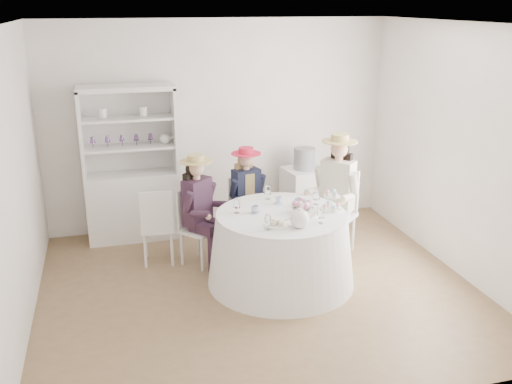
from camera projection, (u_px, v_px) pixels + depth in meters
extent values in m
plane|color=brown|center=(258.00, 289.00, 6.04)|extent=(4.50, 4.50, 0.00)
plane|color=white|center=(259.00, 24.00, 5.18)|extent=(4.50, 4.50, 0.00)
plane|color=silver|center=(219.00, 125.00, 7.44)|extent=(4.50, 0.00, 4.50)
plane|color=silver|center=(337.00, 247.00, 3.77)|extent=(4.50, 0.00, 4.50)
plane|color=silver|center=(14.00, 184.00, 5.06)|extent=(0.00, 4.50, 4.50)
plane|color=silver|center=(459.00, 152.00, 6.15)|extent=(0.00, 4.50, 4.50)
cone|color=white|center=(281.00, 249.00, 6.08)|extent=(1.57, 1.57, 0.77)
cylinder|color=white|center=(281.00, 214.00, 5.95)|extent=(1.37, 1.37, 0.02)
cube|color=silver|center=(134.00, 206.00, 7.22)|extent=(1.18, 0.54, 0.86)
cube|color=silver|center=(128.00, 128.00, 7.09)|extent=(1.15, 0.15, 1.05)
cube|color=silver|center=(125.00, 88.00, 6.75)|extent=(1.18, 0.54, 0.06)
cube|color=silver|center=(81.00, 134.00, 6.78)|extent=(0.08, 0.43, 1.05)
cube|color=silver|center=(174.00, 129.00, 7.05)|extent=(0.08, 0.43, 1.05)
cube|color=silver|center=(130.00, 147.00, 6.98)|extent=(1.10, 0.48, 0.03)
cube|color=silver|center=(128.00, 118.00, 6.86)|extent=(1.10, 0.48, 0.03)
sphere|color=white|center=(165.00, 139.00, 7.06)|extent=(0.13, 0.13, 0.13)
cube|color=silver|center=(303.00, 196.00, 7.70)|extent=(0.57, 0.57, 0.77)
cylinder|color=black|center=(304.00, 159.00, 7.53)|extent=(0.35, 0.35, 0.28)
cube|color=silver|center=(199.00, 230.00, 6.49)|extent=(0.52, 0.52, 0.04)
cylinder|color=silver|center=(202.00, 255.00, 6.37)|extent=(0.03, 0.03, 0.41)
cylinder|color=silver|center=(218.00, 246.00, 6.60)|extent=(0.03, 0.03, 0.41)
cylinder|color=silver|center=(182.00, 249.00, 6.52)|extent=(0.03, 0.03, 0.41)
cylinder|color=silver|center=(198.00, 240.00, 6.76)|extent=(0.03, 0.03, 0.41)
cube|color=silver|center=(188.00, 207.00, 6.50)|extent=(0.28, 0.25, 0.46)
cube|color=black|center=(197.00, 202.00, 6.40)|extent=(0.37, 0.36, 0.53)
cube|color=black|center=(202.00, 228.00, 6.35)|extent=(0.30, 0.31, 0.11)
cylinder|color=black|center=(212.00, 254.00, 6.37)|extent=(0.09, 0.09, 0.42)
cylinder|color=black|center=(188.00, 201.00, 6.21)|extent=(0.17, 0.18, 0.25)
cube|color=black|center=(211.00, 224.00, 6.48)|extent=(0.30, 0.31, 0.11)
cylinder|color=black|center=(221.00, 249.00, 6.50)|extent=(0.09, 0.09, 0.42)
cylinder|color=black|center=(210.00, 192.00, 6.51)|extent=(0.17, 0.18, 0.25)
cylinder|color=#D8A889|center=(196.00, 177.00, 6.30)|extent=(0.08, 0.08, 0.07)
sphere|color=#D8A889|center=(196.00, 168.00, 6.27)|extent=(0.18, 0.18, 0.18)
sphere|color=black|center=(193.00, 169.00, 6.30)|extent=(0.18, 0.18, 0.18)
cube|color=black|center=(192.00, 187.00, 6.38)|extent=(0.22, 0.20, 0.35)
cylinder|color=tan|center=(196.00, 161.00, 6.25)|extent=(0.37, 0.37, 0.01)
cylinder|color=tan|center=(196.00, 158.00, 6.23)|extent=(0.18, 0.18, 0.07)
cube|color=silver|center=(247.00, 216.00, 6.97)|extent=(0.43, 0.43, 0.04)
cylinder|color=silver|center=(243.00, 237.00, 6.85)|extent=(0.03, 0.03, 0.39)
cylinder|color=silver|center=(263.00, 233.00, 6.98)|extent=(0.03, 0.03, 0.39)
cylinder|color=silver|center=(232.00, 230.00, 7.08)|extent=(0.03, 0.03, 0.39)
cylinder|color=silver|center=(252.00, 225.00, 7.22)|extent=(0.03, 0.03, 0.39)
cube|color=silver|center=(241.00, 194.00, 7.02)|extent=(0.33, 0.11, 0.44)
cube|color=#181C30|center=(246.00, 190.00, 6.88)|extent=(0.35, 0.25, 0.52)
cube|color=tan|center=(246.00, 190.00, 6.88)|extent=(0.17, 0.22, 0.44)
cube|color=#181C30|center=(246.00, 214.00, 6.82)|extent=(0.19, 0.32, 0.11)
cylinder|color=#181C30|center=(251.00, 238.00, 6.80)|extent=(0.09, 0.09, 0.41)
cylinder|color=#181C30|center=(234.00, 188.00, 6.74)|extent=(0.12, 0.17, 0.24)
cube|color=#181C30|center=(257.00, 212.00, 6.89)|extent=(0.19, 0.32, 0.11)
cylinder|color=#181C30|center=(262.00, 236.00, 6.88)|extent=(0.09, 0.09, 0.41)
cylinder|color=#181C30|center=(261.00, 183.00, 6.91)|extent=(0.12, 0.17, 0.24)
cylinder|color=#D8A889|center=(246.00, 168.00, 6.79)|extent=(0.08, 0.08, 0.07)
sphere|color=#D8A889|center=(246.00, 160.00, 6.76)|extent=(0.17, 0.17, 0.17)
sphere|color=tan|center=(245.00, 160.00, 6.80)|extent=(0.17, 0.17, 0.17)
cube|color=tan|center=(243.00, 176.00, 6.89)|extent=(0.22, 0.12, 0.34)
cylinder|color=red|center=(246.00, 153.00, 6.73)|extent=(0.36, 0.36, 0.01)
cylinder|color=red|center=(246.00, 151.00, 6.72)|extent=(0.18, 0.18, 0.07)
cube|color=silver|center=(335.00, 216.00, 6.77)|extent=(0.58, 0.58, 0.04)
cylinder|color=silver|center=(316.00, 236.00, 6.80)|extent=(0.04, 0.04, 0.46)
cylinder|color=silver|center=(341.00, 242.00, 6.63)|extent=(0.04, 0.04, 0.46)
cylinder|color=silver|center=(328.00, 228.00, 7.06)|extent=(0.04, 0.04, 0.46)
cylinder|color=silver|center=(353.00, 233.00, 6.89)|extent=(0.04, 0.04, 0.46)
cube|color=silver|center=(343.00, 190.00, 6.83)|extent=(0.29, 0.31, 0.52)
cube|color=beige|center=(338.00, 185.00, 6.66)|extent=(0.40, 0.41, 0.60)
cube|color=beige|center=(324.00, 211.00, 6.69)|extent=(0.35, 0.34, 0.12)
cylinder|color=beige|center=(318.00, 240.00, 6.67)|extent=(0.10, 0.10, 0.48)
cylinder|color=beige|center=(320.00, 177.00, 6.72)|extent=(0.20, 0.19, 0.28)
cube|color=beige|center=(339.00, 214.00, 6.60)|extent=(0.35, 0.34, 0.12)
cylinder|color=beige|center=(332.00, 243.00, 6.58)|extent=(0.10, 0.10, 0.48)
cylinder|color=beige|center=(354.00, 183.00, 6.50)|extent=(0.20, 0.19, 0.28)
cylinder|color=#D8A889|center=(339.00, 159.00, 6.56)|extent=(0.09, 0.09, 0.08)
sphere|color=#D8A889|center=(339.00, 149.00, 6.53)|extent=(0.20, 0.20, 0.20)
sphere|color=black|center=(341.00, 150.00, 6.57)|extent=(0.20, 0.20, 0.20)
cube|color=black|center=(341.00, 169.00, 6.67)|extent=(0.23, 0.24, 0.39)
cylinder|color=tan|center=(340.00, 141.00, 6.50)|extent=(0.41, 0.41, 0.01)
cylinder|color=tan|center=(340.00, 138.00, 6.48)|extent=(0.21, 0.21, 0.08)
cube|color=silver|center=(158.00, 227.00, 6.55)|extent=(0.41, 0.41, 0.04)
cylinder|color=silver|center=(171.00, 239.00, 6.78)|extent=(0.03, 0.03, 0.41)
cylinder|color=silver|center=(146.00, 240.00, 6.73)|extent=(0.03, 0.03, 0.41)
cylinder|color=silver|center=(172.00, 249.00, 6.50)|extent=(0.03, 0.03, 0.41)
cylinder|color=silver|center=(145.00, 251.00, 6.45)|extent=(0.03, 0.03, 0.41)
cube|color=silver|center=(156.00, 212.00, 6.31)|extent=(0.36, 0.06, 0.47)
imported|color=white|center=(255.00, 210.00, 5.95)|extent=(0.09, 0.09, 0.07)
imported|color=white|center=(278.00, 201.00, 6.21)|extent=(0.09, 0.09, 0.07)
imported|color=white|center=(298.00, 202.00, 6.16)|extent=(0.11, 0.11, 0.07)
imported|color=white|center=(301.00, 211.00, 5.94)|extent=(0.27, 0.27, 0.05)
sphere|color=#CE678C|center=(307.00, 205.00, 5.95)|extent=(0.06, 0.06, 0.06)
sphere|color=white|center=(305.00, 204.00, 5.98)|extent=(0.06, 0.06, 0.06)
sphere|color=#CE678C|center=(302.00, 204.00, 5.99)|extent=(0.06, 0.06, 0.06)
sphere|color=white|center=(299.00, 204.00, 5.98)|extent=(0.06, 0.06, 0.06)
sphere|color=#CE678C|center=(298.00, 205.00, 5.96)|extent=(0.06, 0.06, 0.06)
sphere|color=white|center=(298.00, 206.00, 5.93)|extent=(0.06, 0.06, 0.06)
sphere|color=#CE678C|center=(299.00, 207.00, 5.90)|extent=(0.06, 0.06, 0.06)
sphere|color=white|center=(303.00, 207.00, 5.89)|extent=(0.06, 0.06, 0.06)
sphere|color=#CE678C|center=(306.00, 207.00, 5.90)|extent=(0.06, 0.06, 0.06)
sphere|color=white|center=(307.00, 206.00, 5.92)|extent=(0.06, 0.06, 0.06)
sphere|color=white|center=(300.00, 219.00, 5.56)|extent=(0.19, 0.19, 0.19)
cylinder|color=white|center=(311.00, 217.00, 5.58)|extent=(0.11, 0.03, 0.09)
cylinder|color=white|center=(300.00, 210.00, 5.53)|extent=(0.04, 0.04, 0.02)
cylinder|color=white|center=(277.00, 225.00, 5.63)|extent=(0.27, 0.27, 0.01)
cube|color=beige|center=(273.00, 223.00, 5.59)|extent=(0.06, 0.04, 0.03)
cube|color=beige|center=(277.00, 221.00, 5.62)|extent=(0.07, 0.06, 0.03)
cube|color=beige|center=(281.00, 221.00, 5.66)|extent=(0.07, 0.07, 0.03)
cube|color=beige|center=(274.00, 220.00, 5.65)|extent=(0.07, 0.07, 0.03)
cube|color=beige|center=(281.00, 223.00, 5.59)|extent=(0.07, 0.07, 0.03)
cylinder|color=white|center=(331.00, 209.00, 6.04)|extent=(0.23, 0.23, 0.01)
cylinder|color=white|center=(332.00, 203.00, 6.02)|extent=(0.02, 0.02, 0.15)
cylinder|color=white|center=(332.00, 196.00, 6.00)|extent=(0.17, 0.17, 0.01)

